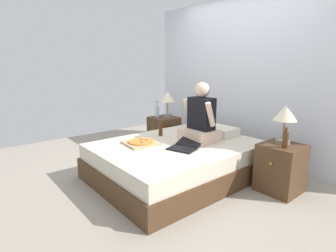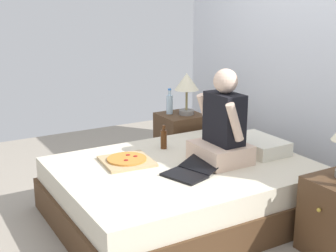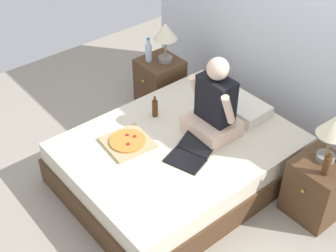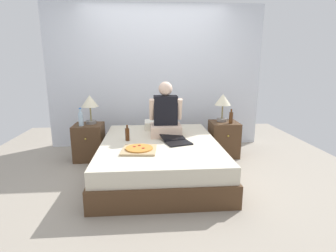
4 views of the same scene
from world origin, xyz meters
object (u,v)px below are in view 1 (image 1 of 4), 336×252
at_px(nightstand_left, 164,133).
at_px(lamp_on_right_nightstand, 285,116).
at_px(nightstand_right, 281,168).
at_px(laptop, 185,147).
at_px(pizza_box, 141,143).
at_px(water_bottle, 157,111).
at_px(lamp_on_left_nightstand, 168,99).
at_px(person_seated, 200,120).
at_px(bed, 177,160).
at_px(beer_bottle_on_bed, 161,129).
at_px(beer_bottle, 285,139).

relative_size(nightstand_left, lamp_on_right_nightstand, 1.26).
height_order(nightstand_right, lamp_on_right_nightstand, lamp_on_right_nightstand).
distance_m(laptop, pizza_box, 0.58).
bearing_deg(pizza_box, nightstand_left, 128.49).
bearing_deg(water_bottle, pizza_box, -46.28).
relative_size(lamp_on_left_nightstand, person_seated, 0.58).
bearing_deg(nightstand_right, lamp_on_left_nightstand, 178.65).
bearing_deg(bed, lamp_on_left_nightstand, 146.25).
distance_m(bed, pizza_box, 0.53).
xyz_separation_m(nightstand_right, pizza_box, (-1.35, -1.03, 0.19)).
bearing_deg(water_bottle, lamp_on_right_nightstand, 3.61).
distance_m(bed, laptop, 0.35).
xyz_separation_m(lamp_on_right_nightstand, pizza_box, (-1.32, -1.08, -0.41)).
relative_size(person_seated, beer_bottle_on_bed, 3.55).
bearing_deg(water_bottle, nightstand_right, 2.29).
bearing_deg(water_bottle, lamp_on_left_nightstand, 49.40).
bearing_deg(beer_bottle, nightstand_right, 125.01).
relative_size(water_bottle, pizza_box, 0.63).
xyz_separation_m(nightstand_left, pizza_box, (0.82, -1.03, 0.19)).
bearing_deg(beer_bottle, water_bottle, 179.75).
bearing_deg(lamp_on_left_nightstand, nightstand_left, -128.63).
distance_m(lamp_on_left_nightstand, lamp_on_right_nightstand, 2.10).
xyz_separation_m(nightstand_left, laptop, (1.31, -0.72, 0.20)).
bearing_deg(nightstand_left, beer_bottle, -2.56).
distance_m(nightstand_right, beer_bottle, 0.40).
height_order(lamp_on_left_nightstand, laptop, lamp_on_left_nightstand).
height_order(lamp_on_right_nightstand, pizza_box, lamp_on_right_nightstand).
relative_size(beer_bottle, person_seated, 0.29).
relative_size(lamp_on_right_nightstand, beer_bottle, 1.96).
bearing_deg(person_seated, beer_bottle_on_bed, -155.19).
relative_size(water_bottle, beer_bottle, 1.20).
height_order(bed, beer_bottle_on_bed, beer_bottle_on_bed).
bearing_deg(nightstand_left, pizza_box, -51.51).
bearing_deg(lamp_on_right_nightstand, nightstand_left, -178.66).
bearing_deg(lamp_on_right_nightstand, beer_bottle, -56.31).
height_order(water_bottle, laptop, water_bottle).
height_order(bed, nightstand_left, nightstand_left).
bearing_deg(water_bottle, beer_bottle_on_bed, -33.90).
relative_size(nightstand_left, lamp_on_left_nightstand, 1.26).
distance_m(nightstand_left, nightstand_right, 2.17).
bearing_deg(lamp_on_right_nightstand, bed, -146.50).
relative_size(nightstand_right, pizza_box, 1.30).
height_order(lamp_on_left_nightstand, beer_bottle, lamp_on_left_nightstand).
bearing_deg(beer_bottle_on_bed, lamp_on_right_nightstand, 22.88).
distance_m(nightstand_left, lamp_on_left_nightstand, 0.61).
relative_size(person_seated, laptop, 1.59).
distance_m(lamp_on_right_nightstand, beer_bottle_on_bed, 1.65).
bearing_deg(laptop, lamp_on_right_nightstand, 42.90).
bearing_deg(lamp_on_left_nightstand, person_seated, -18.27).
distance_m(nightstand_right, beer_bottle_on_bed, 1.65).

